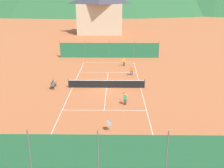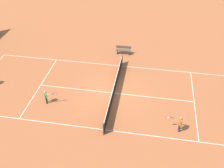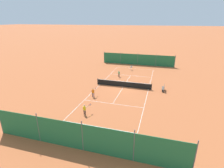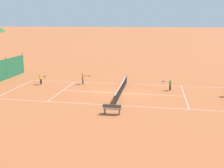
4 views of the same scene
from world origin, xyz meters
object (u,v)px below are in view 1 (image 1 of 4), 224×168
Objects in this scene: tennis_ball_by_net_right at (126,94)px; tennis_ball_alley_left at (117,112)px; tennis_ball_by_net_left at (58,121)px; tennis_ball_alley_right at (97,134)px; courtside_bench at (53,84)px; player_near_baseline at (124,61)px; player_near_service at (125,98)px; alpine_chalet at (100,12)px; ball_hopper at (109,124)px; tennis_ball_far_corner at (119,65)px; tennis_net at (106,84)px; player_far_service at (132,70)px.

tennis_ball_by_net_right and tennis_ball_alley_left have the same top height.
tennis_ball_by_net_right is 1.00× the size of tennis_ball_by_net_left.
courtside_bench is (-5.95, 10.95, 0.42)m from tennis_ball_alley_right.
tennis_ball_alley_right is at bearing -32.34° from tennis_ball_by_net_left.
player_near_baseline is at bearing 82.52° from tennis_ball_alley_right.
tennis_ball_by_net_left and tennis_ball_alley_right have the same top height.
alpine_chalet is (-5.28, 50.20, 5.12)m from player_near_service.
tennis_ball_alley_right is at bearing -145.45° from ball_hopper.
alpine_chalet is at bearing 86.08° from courtside_bench.
alpine_chalet is at bearing 97.90° from tennis_ball_far_corner.
player_near_baseline is 21.22m from tennis_ball_alley_right.
tennis_ball_alley_right is 0.01× the size of alpine_chalet.
tennis_net is at bearing -85.90° from alpine_chalet.
tennis_ball_by_net_left is at bearing -117.73° from player_far_service.
tennis_net is 139.09× the size of tennis_ball_by_net_right.
tennis_ball_far_corner is (-1.66, 5.09, -0.73)m from player_far_service.
tennis_ball_alley_left is (-1.16, -16.84, -0.71)m from player_near_baseline.
tennis_ball_by_net_right is 8.48m from ball_hopper.
courtside_bench reaches higher than tennis_ball_by_net_left.
player_near_baseline is 19.30× the size of tennis_ball_alley_left.
tennis_ball_alley_left is 0.01× the size of alpine_chalet.
tennis_net is 45.64m from alpine_chalet.
ball_hopper is (4.56, -1.60, 0.62)m from tennis_ball_by_net_left.
tennis_ball_alley_left is 5.53m from tennis_ball_by_net_left.
tennis_ball_by_net_right is at bearing -83.35° from alpine_chalet.
alpine_chalet is at bearing 96.65° from tennis_ball_by_net_right.
player_near_baseline is 1.03m from tennis_ball_far_corner.
tennis_net is 139.09× the size of tennis_ball_far_corner.
ball_hopper is at bearing -105.21° from player_near_service.
player_near_baseline is at bearing 76.65° from tennis_net.
tennis_ball_far_corner is (-0.73, 0.17, -0.71)m from player_near_baseline.
tennis_net reaches higher than tennis_ball_alley_left.
tennis_ball_by_net_left is (-6.27, -6.68, 0.00)m from tennis_ball_by_net_right.
alpine_chalet is (-2.84, 56.28, 5.79)m from tennis_ball_alley_right.
player_near_baseline reaches higher than ball_hopper.
tennis_ball_alley_left is at bearing -80.09° from tennis_net.
player_near_baseline is at bearing 88.78° from player_near_service.
tennis_ball_alley_left is (-2.09, -11.92, -0.73)m from player_far_service.
player_far_service is (3.29, 5.05, 0.26)m from tennis_net.
courtside_bench is at bearing 149.90° from player_near_service.
courtside_bench is 0.12× the size of alpine_chalet.
tennis_ball_alley_right is (-1.60, -4.19, 0.00)m from tennis_ball_alley_left.
tennis_net reaches higher than ball_hopper.
player_near_baseline is at bearing 84.97° from ball_hopper.
tennis_net is at bearing -103.35° from player_near_baseline.
tennis_ball_alley_left is at bearing 79.92° from ball_hopper.
player_far_service reaches higher than player_near_service.
alpine_chalet is at bearing 96.01° from player_near_service.
player_near_baseline reaches higher than tennis_net.
alpine_chalet is at bearing 89.21° from tennis_ball_by_net_left.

